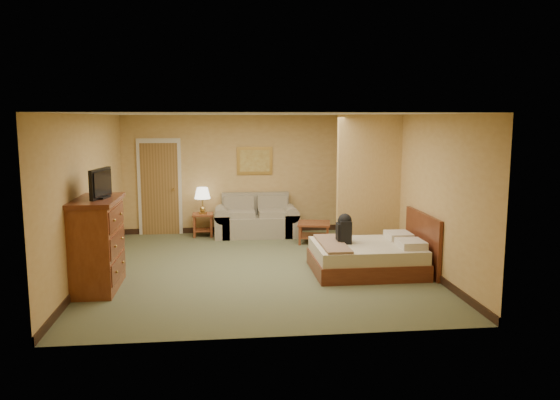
{
  "coord_description": "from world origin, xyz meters",
  "views": [
    {
      "loc": [
        -0.63,
        -9.04,
        2.54
      ],
      "look_at": [
        0.43,
        0.6,
        1.07
      ],
      "focal_mm": 35.0,
      "sensor_mm": 36.0,
      "label": 1
    }
  ],
  "objects": [
    {
      "name": "tv",
      "position": [
        -2.38,
        -0.9,
        1.58
      ],
      "size": [
        0.23,
        0.72,
        0.44
      ],
      "rotation": [
        0.0,
        0.0,
        -0.17
      ],
      "color": "black",
      "rests_on": "dresser"
    },
    {
      "name": "table_lamp",
      "position": [
        -1.02,
        2.65,
        0.92
      ],
      "size": [
        0.34,
        0.34,
        0.57
      ],
      "color": "#B69143",
      "rests_on": "side_table"
    },
    {
      "name": "coffee_table",
      "position": [
        1.26,
        1.78,
        0.3
      ],
      "size": [
        0.76,
        0.76,
        0.42
      ],
      "rotation": [
        0.0,
        0.0,
        -0.2
      ],
      "color": "maroon",
      "rests_on": "floor"
    },
    {
      "name": "right_wall",
      "position": [
        2.75,
        0.0,
        1.3
      ],
      "size": [
        0.02,
        6.0,
        2.6
      ],
      "primitive_type": "cube",
      "color": "tan",
      "rests_on": "floor"
    },
    {
      "name": "baseboard",
      "position": [
        0.0,
        2.99,
        0.06
      ],
      "size": [
        5.5,
        0.02,
        0.12
      ],
      "primitive_type": "cube",
      "color": "black",
      "rests_on": "floor"
    },
    {
      "name": "door",
      "position": [
        -1.95,
        2.96,
        1.03
      ],
      "size": [
        0.94,
        0.16,
        2.1
      ],
      "color": "beige",
      "rests_on": "floor"
    },
    {
      "name": "back_wall",
      "position": [
        0.0,
        3.0,
        1.3
      ],
      "size": [
        5.5,
        0.02,
        2.6
      ],
      "primitive_type": "cube",
      "color": "tan",
      "rests_on": "floor"
    },
    {
      "name": "dresser",
      "position": [
        -2.48,
        -0.9,
        0.69
      ],
      "size": [
        0.67,
        1.28,
        1.37
      ],
      "color": "maroon",
      "rests_on": "floor"
    },
    {
      "name": "bed",
      "position": [
        1.83,
        -0.46,
        0.27
      ],
      "size": [
        1.87,
        1.5,
        0.97
      ],
      "color": "#522213",
      "rests_on": "floor"
    },
    {
      "name": "loveseat",
      "position": [
        0.13,
        2.57,
        0.3
      ],
      "size": [
        1.8,
        0.83,
        0.91
      ],
      "color": "gray",
      "rests_on": "floor"
    },
    {
      "name": "wall_picture",
      "position": [
        0.13,
        2.97,
        1.6
      ],
      "size": [
        0.79,
        0.04,
        0.61
      ],
      "color": "#B78E3F",
      "rests_on": "back_wall"
    },
    {
      "name": "ceiling",
      "position": [
        0.0,
        0.0,
        2.6
      ],
      "size": [
        6.0,
        6.0,
        0.0
      ],
      "primitive_type": "plane",
      "rotation": [
        3.14,
        0.0,
        0.0
      ],
      "color": "white",
      "rests_on": "back_wall"
    },
    {
      "name": "left_wall",
      "position": [
        -2.75,
        0.0,
        1.3
      ],
      "size": [
        0.02,
        6.0,
        2.6
      ],
      "primitive_type": "cube",
      "color": "tan",
      "rests_on": "floor"
    },
    {
      "name": "side_table",
      "position": [
        -1.02,
        2.65,
        0.33
      ],
      "size": [
        0.45,
        0.45,
        0.49
      ],
      "color": "maroon",
      "rests_on": "floor"
    },
    {
      "name": "floor",
      "position": [
        0.0,
        0.0,
        0.0
      ],
      "size": [
        6.0,
        6.0,
        0.0
      ],
      "primitive_type": "plane",
      "color": "#565B3A",
      "rests_on": "ground"
    },
    {
      "name": "partition",
      "position": [
        2.15,
        0.93,
        1.3
      ],
      "size": [
        1.2,
        0.15,
        2.6
      ],
      "primitive_type": "cube",
      "color": "tan",
      "rests_on": "floor"
    },
    {
      "name": "backpack",
      "position": [
        1.41,
        -0.34,
        0.74
      ],
      "size": [
        0.23,
        0.29,
        0.49
      ],
      "rotation": [
        0.0,
        0.0,
        -0.03
      ],
      "color": "black",
      "rests_on": "bed"
    }
  ]
}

